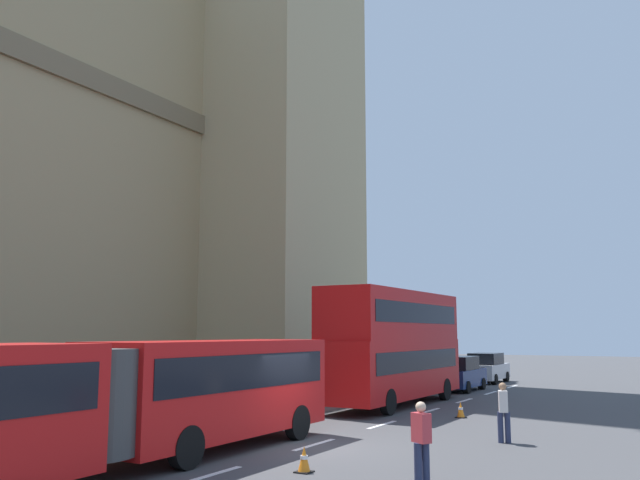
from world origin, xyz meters
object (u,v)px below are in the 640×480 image
(double_decker_bus, at_px, (394,342))
(traffic_cone_west, at_px, (304,459))
(sedan_lead, at_px, (459,374))
(sedan_trailing, at_px, (487,368))
(pedestrian_by_kerb, at_px, (503,410))
(articulated_bus, at_px, (85,397))
(pedestrian_near_cones, at_px, (421,440))
(traffic_cone_middle, at_px, (461,410))

(double_decker_bus, distance_m, traffic_cone_west, 14.36)
(sedan_lead, bearing_deg, sedan_trailing, 2.72)
(sedan_trailing, relative_size, pedestrian_by_kerb, 2.60)
(articulated_bus, bearing_deg, traffic_cone_west, -49.46)
(articulated_bus, height_order, sedan_lead, articulated_bus)
(articulated_bus, xyz_separation_m, traffic_cone_west, (3.11, -3.64, -1.46))
(traffic_cone_west, bearing_deg, pedestrian_by_kerb, -25.08)
(double_decker_bus, bearing_deg, sedan_lead, -1.50)
(pedestrian_by_kerb, bearing_deg, sedan_lead, 21.90)
(sedan_lead, distance_m, pedestrian_near_cones, 22.79)
(traffic_cone_west, height_order, pedestrian_near_cones, pedestrian_near_cones)
(sedan_lead, relative_size, pedestrian_by_kerb, 2.60)
(sedan_trailing, bearing_deg, pedestrian_by_kerb, -163.47)
(articulated_bus, relative_size, double_decker_bus, 1.63)
(pedestrian_near_cones, bearing_deg, traffic_cone_west, 92.03)
(pedestrian_near_cones, bearing_deg, traffic_cone_middle, 13.66)
(articulated_bus, bearing_deg, sedan_trailing, 0.18)
(pedestrian_near_cones, relative_size, pedestrian_by_kerb, 1.00)
(traffic_cone_west, distance_m, pedestrian_by_kerb, 6.92)
(sedan_lead, height_order, traffic_cone_middle, sedan_lead)
(double_decker_bus, bearing_deg, traffic_cone_west, -165.10)
(double_decker_bus, bearing_deg, pedestrian_by_kerb, -138.56)
(articulated_bus, xyz_separation_m, traffic_cone_middle, (14.19, -3.74, -1.46))
(articulated_bus, distance_m, double_decker_bus, 16.82)
(articulated_bus, bearing_deg, traffic_cone_middle, -14.78)
(pedestrian_near_cones, bearing_deg, double_decker_bus, 25.29)
(articulated_bus, xyz_separation_m, sedan_lead, (25.14, -0.22, -0.83))
(traffic_cone_west, xyz_separation_m, traffic_cone_middle, (11.08, -0.11, 0.00))
(sedan_lead, height_order, pedestrian_near_cones, sedan_lead)
(traffic_cone_west, bearing_deg, pedestrian_near_cones, -87.97)
(double_decker_bus, xyz_separation_m, sedan_trailing, (15.00, 0.10, -1.80))
(sedan_trailing, height_order, traffic_cone_middle, sedan_trailing)
(traffic_cone_west, xyz_separation_m, pedestrian_by_kerb, (6.25, -2.92, 0.63))
(sedan_lead, distance_m, traffic_cone_west, 22.30)
(double_decker_bus, bearing_deg, articulated_bus, -179.99)
(traffic_cone_middle, height_order, pedestrian_near_cones, pedestrian_near_cones)
(articulated_bus, bearing_deg, pedestrian_near_cones, -63.42)
(pedestrian_by_kerb, bearing_deg, articulated_bus, 144.97)
(double_decker_bus, xyz_separation_m, sedan_lead, (8.35, -0.22, -1.80))
(double_decker_bus, relative_size, traffic_cone_middle, 17.63)
(articulated_bus, xyz_separation_m, pedestrian_by_kerb, (9.36, -6.56, -0.83))
(pedestrian_near_cones, bearing_deg, articulated_bus, 116.58)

